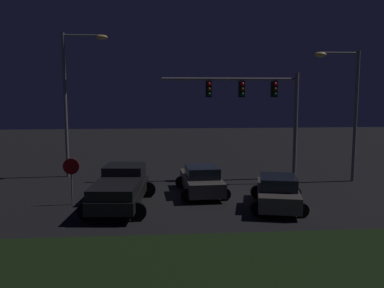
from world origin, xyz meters
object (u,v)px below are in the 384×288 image
object	(u,v)px
street_lamp_right	(347,99)
street_lamp_left	(74,88)
car_sedan	(278,192)
stop_sign	(71,172)
car_sedan_far	(201,180)
traffic_signal_gantry	(257,99)
pickup_truck	(121,186)

from	to	relation	value
street_lamp_right	street_lamp_left	bearing A→B (deg)	170.56
car_sedan	stop_sign	xyz separation A→B (m)	(-9.57, 1.20, 0.82)
car_sedan_far	stop_sign	xyz separation A→B (m)	(-6.32, -1.59, 0.82)
traffic_signal_gantry	stop_sign	xyz separation A→B (m)	(-10.06, -5.16, -3.34)
car_sedan_far	traffic_signal_gantry	distance (m)	6.64
traffic_signal_gantry	street_lamp_right	world-z (taller)	street_lamp_right
pickup_truck	stop_sign	world-z (taller)	stop_sign
street_lamp_left	stop_sign	distance (m)	7.94
car_sedan_far	traffic_signal_gantry	bearing A→B (deg)	-49.19
street_lamp_left	car_sedan_far	bearing A→B (deg)	-34.68
pickup_truck	stop_sign	size ratio (longest dim) A/B	2.49
car_sedan_far	street_lamp_right	size ratio (longest dim) A/B	0.58
car_sedan	car_sedan_far	distance (m)	4.28
car_sedan	car_sedan_far	world-z (taller)	same
pickup_truck	street_lamp_left	distance (m)	9.28
car_sedan	stop_sign	bearing A→B (deg)	96.00
pickup_truck	street_lamp_right	size ratio (longest dim) A/B	0.72
stop_sign	pickup_truck	bearing A→B (deg)	-12.59
pickup_truck	street_lamp_left	bearing A→B (deg)	30.55
pickup_truck	car_sedan_far	bearing A→B (deg)	-57.07
car_sedan	traffic_signal_gantry	distance (m)	7.62
car_sedan_far	stop_sign	world-z (taller)	stop_sign
traffic_signal_gantry	street_lamp_left	size ratio (longest dim) A/B	0.93
traffic_signal_gantry	street_lamp_left	xyz separation A→B (m)	(-11.21, 1.59, 0.67)
pickup_truck	traffic_signal_gantry	bearing A→B (deg)	-48.68
car_sedan	stop_sign	distance (m)	9.68
car_sedan	street_lamp_left	size ratio (longest dim) A/B	0.53
car_sedan_far	street_lamp_left	bearing A→B (deg)	52.43
traffic_signal_gantry	stop_sign	distance (m)	11.79
street_lamp_left	street_lamp_right	xyz separation A→B (m)	(16.31, -2.71, -0.66)
pickup_truck	car_sedan	world-z (taller)	pickup_truck
car_sedan	stop_sign	world-z (taller)	stop_sign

